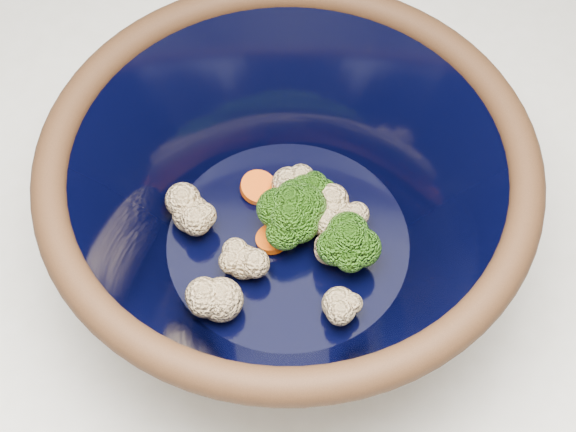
{
  "coord_description": "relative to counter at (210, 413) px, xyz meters",
  "views": [
    {
      "loc": [
        0.12,
        -0.34,
        1.48
      ],
      "look_at": [
        0.1,
        -0.02,
        0.97
      ],
      "focal_mm": 50.0,
      "sensor_mm": 36.0,
      "label": 1
    }
  ],
  "objects": [
    {
      "name": "mixing_bowl",
      "position": [
        0.1,
        -0.02,
        0.53
      ],
      "size": [
        0.36,
        0.36,
        0.15
      ],
      "rotation": [
        0.0,
        0.0,
        0.09
      ],
      "color": "black",
      "rests_on": "counter"
    },
    {
      "name": "vegetable_pile",
      "position": [
        0.11,
        -0.02,
        0.51
      ],
      "size": [
        0.16,
        0.14,
        0.06
      ],
      "color": "#608442",
      "rests_on": "mixing_bowl"
    },
    {
      "name": "counter",
      "position": [
        0.0,
        0.0,
        0.0
      ],
      "size": [
        1.2,
        1.2,
        0.9
      ],
      "primitive_type": "cube",
      "color": "silver",
      "rests_on": "ground"
    }
  ]
}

